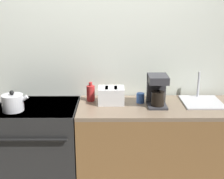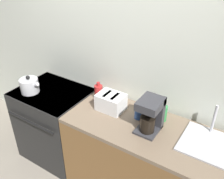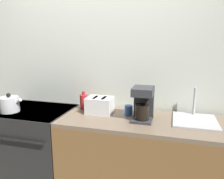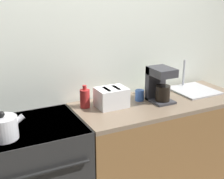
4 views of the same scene
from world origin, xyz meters
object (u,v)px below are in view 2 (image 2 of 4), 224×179
stove (56,123)px  toaster (111,102)px  bottle_red (98,92)px  coffee_maker (151,113)px  cup_blue (139,114)px  bottle_green (163,113)px  kettle (29,85)px

stove → toaster: size_ratio=3.49×
bottle_red → coffee_maker: bearing=-13.0°
stove → toaster: toaster is taller
toaster → cup_blue: toaster is taller
toaster → bottle_green: (0.49, 0.11, -0.00)m
kettle → coffee_maker: (1.36, 0.14, 0.08)m
bottle_red → bottle_green: size_ratio=1.02×
toaster → kettle: bearing=-167.5°
kettle → toaster: 0.93m
cup_blue → coffee_maker: bearing=-29.5°
cup_blue → kettle: bearing=-169.5°
kettle → stove: bearing=33.8°
stove → bottle_green: 1.34m
bottle_green → cup_blue: bottle_green is taller
toaster → cup_blue: bearing=4.0°
stove → coffee_maker: 1.31m
stove → toaster: (0.73, 0.08, 0.52)m
bottle_red → bottle_green: bearing=2.1°
bottle_red → kettle: bearing=-157.7°
toaster → cup_blue: 0.30m
coffee_maker → bottle_red: size_ratio=1.59×
kettle → bottle_green: size_ratio=1.30×
kettle → bottle_red: 0.76m
coffee_maker → bottle_red: 0.67m
toaster → bottle_green: 0.50m
toaster → cup_blue: (0.29, 0.02, -0.03)m
coffee_maker → cup_blue: coffee_maker is taller
stove → bottle_green: size_ratio=4.69×
cup_blue → bottle_green: bearing=24.6°
stove → cup_blue: 1.13m
kettle → cup_blue: size_ratio=2.52×
stove → coffee_maker: coffee_maker is taller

